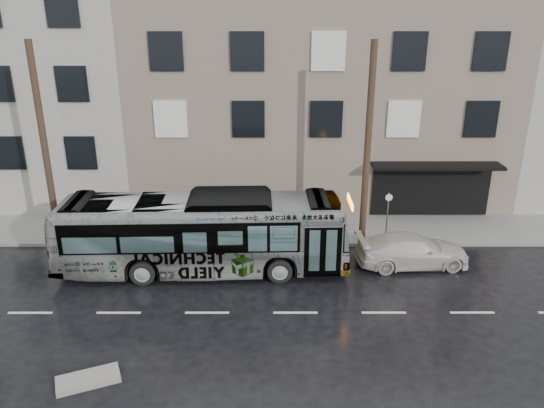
# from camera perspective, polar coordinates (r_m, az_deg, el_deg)

# --- Properties ---
(ground) EXTENTS (120.00, 120.00, 0.00)m
(ground) POSITION_cam_1_polar(r_m,az_deg,el_deg) (21.83, -6.24, -8.05)
(ground) COLOR black
(ground) RESTS_ON ground
(sidewalk) EXTENTS (90.00, 3.60, 0.15)m
(sidewalk) POSITION_cam_1_polar(r_m,az_deg,el_deg) (26.18, -5.17, -2.76)
(sidewalk) COLOR gray
(sidewalk) RESTS_ON ground
(building_taupe) EXTENTS (20.00, 12.00, 11.00)m
(building_taupe) POSITION_cam_1_polar(r_m,az_deg,el_deg) (32.22, 4.79, 11.76)
(building_taupe) COLOR #79685D
(building_taupe) RESTS_ON ground
(utility_pole_front) EXTENTS (0.30, 0.30, 9.00)m
(utility_pole_front) POSITION_cam_1_polar(r_m,az_deg,el_deg) (23.44, 10.24, 6.02)
(utility_pole_front) COLOR #433021
(utility_pole_front) RESTS_ON sidewalk
(utility_pole_rear) EXTENTS (0.30, 0.30, 9.00)m
(utility_pole_rear) POSITION_cam_1_polar(r_m,az_deg,el_deg) (25.08, -23.26, 5.62)
(utility_pole_rear) COLOR #433021
(utility_pole_rear) RESTS_ON sidewalk
(sign_post) EXTENTS (0.06, 0.06, 2.40)m
(sign_post) POSITION_cam_1_polar(r_m,az_deg,el_deg) (24.68, 12.28, -1.46)
(sign_post) COLOR slate
(sign_post) RESTS_ON sidewalk
(bus) EXTENTS (11.95, 3.14, 3.31)m
(bus) POSITION_cam_1_polar(r_m,az_deg,el_deg) (21.93, -7.51, -3.15)
(bus) COLOR #B2B2B2
(bus) RESTS_ON ground
(white_sedan) EXTENTS (4.88, 2.28, 1.38)m
(white_sedan) POSITION_cam_1_polar(r_m,az_deg,el_deg) (23.31, 14.86, -4.82)
(white_sedan) COLOR beige
(white_sedan) RESTS_ON ground
(slush_pile) EXTENTS (1.97, 1.44, 0.18)m
(slush_pile) POSITION_cam_1_polar(r_m,az_deg,el_deg) (17.32, -19.17, -17.39)
(slush_pile) COLOR gray
(slush_pile) RESTS_ON ground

